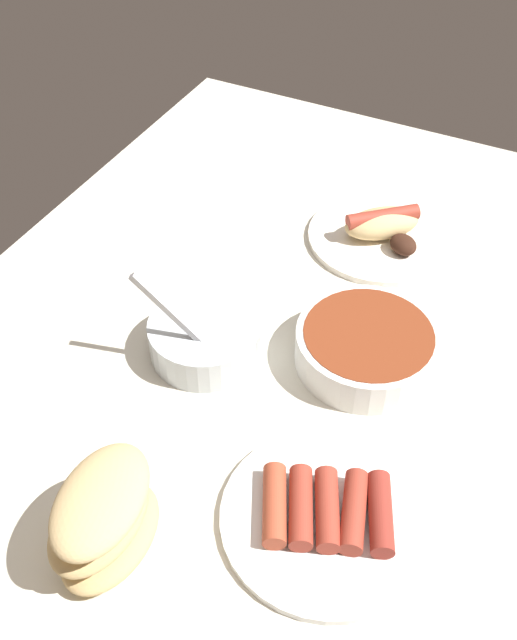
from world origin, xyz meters
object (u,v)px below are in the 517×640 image
Objects in this scene: bowl_coleslaw at (205,336)px; plate_sausages at (327,515)px; bowl_chili at (367,345)px; plate_hotdog_assembled at (382,231)px; bread_stack at (104,518)px.

bowl_coleslaw is 29.24cm from plate_sausages.
bowl_coleslaw is at bearing -67.96° from bowl_chili.
plate_sausages is at bearing 13.07° from plate_hotdog_assembled.
plate_hotdog_assembled is (-62.04, 8.04, -3.62)cm from bread_stack.
bowl_chili is (-37.18, 14.85, -2.56)cm from bread_stack.
bread_stack is 62.66cm from plate_hotdog_assembled.
bowl_coleslaw is (-29.20, -4.84, -2.59)cm from bread_stack.
bread_stack is 29.71cm from bowl_coleslaw.
plate_hotdog_assembled is at bearing 158.58° from bowl_coleslaw.
plate_sausages is (16.22, 24.27, -1.66)cm from bowl_coleslaw.
bowl_coleslaw reaches higher than bowl_chili.
bowl_chili is at bearing 158.23° from bread_stack.
plate_hotdog_assembled reaches higher than plate_sausages.
plate_hotdog_assembled is 25.80cm from bowl_chili.
plate_hotdog_assembled is 0.96× the size of plate_sausages.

